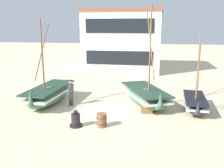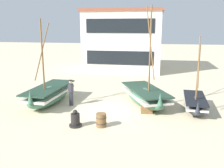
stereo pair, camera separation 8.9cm
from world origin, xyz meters
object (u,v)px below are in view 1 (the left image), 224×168
at_px(capstan_winch, 76,120).
at_px(fishing_boat_near_left, 49,94).
at_px(fishing_boat_far_right, 195,103).
at_px(fisherman_by_hull, 71,93).
at_px(wooden_barrel, 102,120).
at_px(fishing_boat_centre_large, 145,96).
at_px(cargo_crate, 147,108).
at_px(harbor_building_main, 123,40).

bearing_deg(capstan_winch, fishing_boat_near_left, 130.97).
distance_m(fishing_boat_far_right, fisherman_by_hull, 7.73).
xyz_separation_m(fishing_boat_near_left, wooden_barrel, (4.24, -3.17, -0.28)).
height_order(fishing_boat_centre_large, capstan_winch, fishing_boat_centre_large).
distance_m(fishing_boat_centre_large, fishing_boat_far_right, 3.09).
bearing_deg(fishing_boat_centre_large, cargo_crate, -83.09).
relative_size(wooden_barrel, cargo_crate, 1.02).
bearing_deg(harbor_building_main, capstan_winch, -90.39).
distance_m(fishing_boat_near_left, fishing_boat_centre_large, 6.31).
height_order(fishing_boat_near_left, harbor_building_main, harbor_building_main).
distance_m(fishing_boat_centre_large, cargo_crate, 1.51).
relative_size(fishing_boat_far_right, fisherman_by_hull, 2.66).
bearing_deg(fishing_boat_near_left, fishing_boat_centre_large, 8.14).
distance_m(fishing_boat_centre_large, wooden_barrel, 4.54).
height_order(fishing_boat_centre_large, wooden_barrel, fishing_boat_centre_large).
xyz_separation_m(fishing_boat_centre_large, fishing_boat_far_right, (3.02, -0.65, -0.12)).
bearing_deg(fishing_boat_far_right, capstan_winch, -150.24).
bearing_deg(wooden_barrel, cargo_crate, 49.93).
bearing_deg(fishing_boat_near_left, cargo_crate, -5.10).
bearing_deg(harbor_building_main, wooden_barrel, -86.08).
xyz_separation_m(fishing_boat_centre_large, capstan_winch, (-3.31, -4.27, -0.26)).
bearing_deg(cargo_crate, harbor_building_main, 102.90).
bearing_deg(fisherman_by_hull, wooden_barrel, -48.73).
distance_m(wooden_barrel, harbor_building_main, 17.62).
distance_m(fishing_boat_near_left, cargo_crate, 6.46).
relative_size(fishing_boat_centre_large, fishing_boat_far_right, 1.39).
height_order(capstan_winch, cargo_crate, capstan_winch).
relative_size(fisherman_by_hull, wooden_barrel, 2.41).
xyz_separation_m(capstan_winch, cargo_crate, (3.49, 2.81, -0.06)).
height_order(wooden_barrel, cargo_crate, wooden_barrel).
distance_m(fisherman_by_hull, cargo_crate, 4.92).
height_order(fishing_boat_near_left, wooden_barrel, fishing_boat_near_left).
height_order(fishing_boat_near_left, fishing_boat_far_right, fishing_boat_near_left).
height_order(fishing_boat_near_left, fisherman_by_hull, fishing_boat_near_left).
bearing_deg(capstan_winch, wooden_barrel, 9.16).
xyz_separation_m(capstan_winch, harbor_building_main, (0.12, 17.52, 3.08)).
height_order(fisherman_by_hull, wooden_barrel, fisherman_by_hull).
relative_size(fishing_boat_far_right, harbor_building_main, 0.51).
relative_size(fishing_boat_near_left, wooden_barrel, 7.81).
relative_size(fishing_boat_far_right, capstan_winch, 5.05).
relative_size(capstan_winch, wooden_barrel, 1.27).
xyz_separation_m(fisherman_by_hull, harbor_building_main, (1.50, 14.25, 2.59)).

